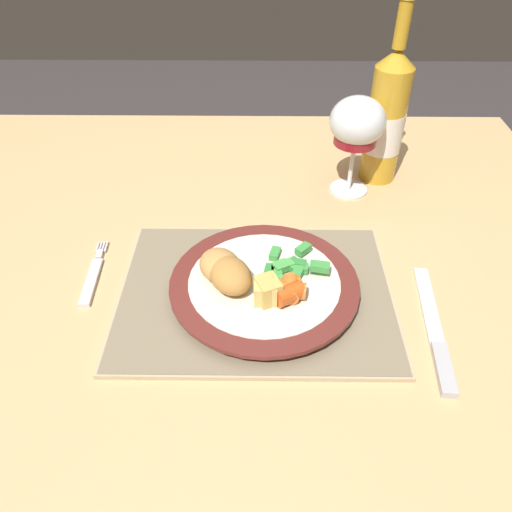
{
  "coord_description": "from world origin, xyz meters",
  "views": [
    {
      "loc": [
        0.06,
        -0.53,
        1.19
      ],
      "look_at": [
        0.06,
        -0.04,
        0.78
      ],
      "focal_mm": 35.0,
      "sensor_mm": 36.0,
      "label": 1
    }
  ],
  "objects_px": {
    "dining_table": "(218,305)",
    "fork": "(93,277)",
    "table_knife": "(436,336)",
    "wine_glass": "(357,125)",
    "bottle": "(386,118)",
    "dinner_plate": "(264,286)"
  },
  "relations": [
    {
      "from": "bottle",
      "to": "dining_table",
      "type": "bearing_deg",
      "value": -140.21
    },
    {
      "from": "fork",
      "to": "bottle",
      "type": "relative_size",
      "value": 0.44
    },
    {
      "from": "fork",
      "to": "wine_glass",
      "type": "distance_m",
      "value": 0.44
    },
    {
      "from": "dinner_plate",
      "to": "fork",
      "type": "xyz_separation_m",
      "value": [
        -0.23,
        0.03,
        -0.01
      ]
    },
    {
      "from": "dining_table",
      "to": "dinner_plate",
      "type": "relative_size",
      "value": 4.76
    },
    {
      "from": "dining_table",
      "to": "table_knife",
      "type": "distance_m",
      "value": 0.32
    },
    {
      "from": "table_knife",
      "to": "dining_table",
      "type": "bearing_deg",
      "value": 151.91
    },
    {
      "from": "dining_table",
      "to": "fork",
      "type": "xyz_separation_m",
      "value": [
        -0.16,
        -0.05,
        0.1
      ]
    },
    {
      "from": "fork",
      "to": "table_knife",
      "type": "distance_m",
      "value": 0.44
    },
    {
      "from": "dinner_plate",
      "to": "wine_glass",
      "type": "distance_m",
      "value": 0.3
    },
    {
      "from": "dining_table",
      "to": "table_knife",
      "type": "bearing_deg",
      "value": -28.09
    },
    {
      "from": "table_knife",
      "to": "wine_glass",
      "type": "bearing_deg",
      "value": 100.77
    },
    {
      "from": "dining_table",
      "to": "bottle",
      "type": "height_order",
      "value": "bottle"
    },
    {
      "from": "dining_table",
      "to": "bottle",
      "type": "distance_m",
      "value": 0.4
    },
    {
      "from": "dinner_plate",
      "to": "dining_table",
      "type": "bearing_deg",
      "value": 132.53
    },
    {
      "from": "dinner_plate",
      "to": "fork",
      "type": "distance_m",
      "value": 0.23
    },
    {
      "from": "dining_table",
      "to": "fork",
      "type": "relative_size",
      "value": 8.78
    },
    {
      "from": "wine_glass",
      "to": "table_knife",
      "type": "bearing_deg",
      "value": -79.23
    },
    {
      "from": "fork",
      "to": "wine_glass",
      "type": "height_order",
      "value": "wine_glass"
    },
    {
      "from": "fork",
      "to": "table_knife",
      "type": "height_order",
      "value": "table_knife"
    },
    {
      "from": "wine_glass",
      "to": "fork",
      "type": "bearing_deg",
      "value": -149.07
    },
    {
      "from": "dinner_plate",
      "to": "wine_glass",
      "type": "xyz_separation_m",
      "value": [
        0.14,
        0.25,
        0.1
      ]
    }
  ]
}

